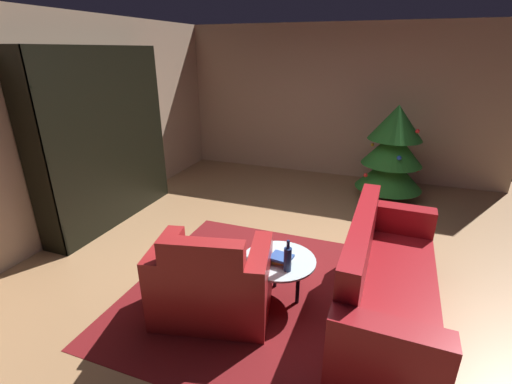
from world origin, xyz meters
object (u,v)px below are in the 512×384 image
armchair_red (212,284)px  bottle_on_table (288,259)px  couch_red (384,288)px  coffee_table (279,263)px  book_stack_on_table (281,259)px  decorated_tree (393,152)px  bookshelf_unit (112,137)px

armchair_red → bottle_on_table: (0.61, 0.26, 0.24)m
couch_red → coffee_table: (-0.93, -0.05, 0.07)m
armchair_red → book_stack_on_table: armchair_red is taller
bottle_on_table → couch_red: bearing=13.4°
book_stack_on_table → decorated_tree: decorated_tree is taller
couch_red → bottle_on_table: (-0.81, -0.19, 0.23)m
coffee_table → book_stack_on_table: (0.03, -0.05, 0.09)m
bookshelf_unit → decorated_tree: bearing=29.2°
bookshelf_unit → book_stack_on_table: bearing=-21.9°
book_stack_on_table → bottle_on_table: size_ratio=0.71×
bottle_on_table → coffee_table: bearing=129.1°
couch_red → coffee_table: size_ratio=3.02×
armchair_red → decorated_tree: (1.40, 3.43, 0.44)m
armchair_red → couch_red: couch_red is taller
decorated_tree → book_stack_on_table: bearing=-105.8°
couch_red → book_stack_on_table: (-0.89, -0.10, 0.16)m
book_stack_on_table → decorated_tree: 3.21m
bottle_on_table → decorated_tree: (0.79, 3.18, 0.21)m
book_stack_on_table → decorated_tree: size_ratio=0.14×
bookshelf_unit → book_stack_on_table: bookshelf_unit is taller
couch_red → coffee_table: bearing=-177.1°
book_stack_on_table → bottle_on_table: bottle_on_table is taller
decorated_tree → bottle_on_table: bearing=-104.0°
couch_red → decorated_tree: bearing=90.4°
couch_red → book_stack_on_table: 0.91m
bookshelf_unit → bottle_on_table: size_ratio=7.70×
book_stack_on_table → decorated_tree: bearing=74.2°
armchair_red → couch_red: (1.42, 0.45, 0.01)m
bookshelf_unit → armchair_red: (2.17, -1.44, -0.81)m
coffee_table → book_stack_on_table: book_stack_on_table is taller
bookshelf_unit → book_stack_on_table: 2.98m
coffee_table → decorated_tree: size_ratio=0.46×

